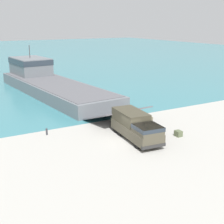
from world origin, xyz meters
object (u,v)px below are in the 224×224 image
Objects in this scene: soldier_on_ramp at (151,121)px; mooring_bollard at (47,131)px; cargo_crate at (178,133)px; landing_craft at (47,81)px; military_truck at (136,126)px.

soldier_on_ramp is 2.20× the size of mooring_bollard.
mooring_bollard is 1.02× the size of cargo_crate.
landing_craft reaches higher than cargo_crate.
cargo_crate is (4.90, -28.86, -1.50)m from landing_craft.
mooring_bollard is at bearing 156.89° from soldier_on_ramp.
soldier_on_ramp is at bearing -86.92° from landing_craft.
mooring_bollard is at bearing -121.26° from military_truck.
soldier_on_ramp is (3.72, -25.48, -0.84)m from landing_craft.
landing_craft is 48.60× the size of mooring_bollard.
soldier_on_ramp reaches higher than cargo_crate.
military_truck reaches higher than mooring_bollard.
military_truck is 9.91× the size of mooring_bollard.
landing_craft is 22.06× the size of soldier_on_ramp.
mooring_bollard is at bearing 148.68° from cargo_crate.
military_truck is (0.46, -27.25, -0.37)m from landing_craft.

